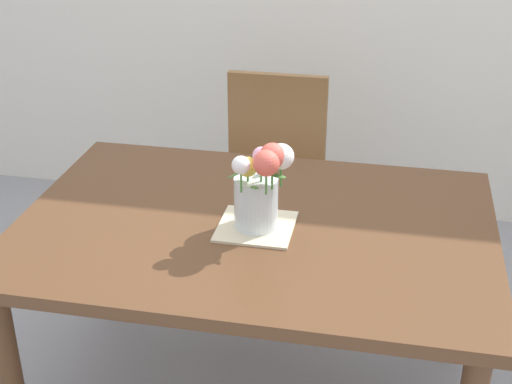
% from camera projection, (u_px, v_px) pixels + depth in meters
% --- Properties ---
extents(dining_table, '(1.44, 1.00, 0.73)m').
position_uv_depth(dining_table, '(255.00, 247.00, 2.26)').
color(dining_table, brown).
rests_on(dining_table, ground_plane).
extents(chair_far, '(0.42, 0.42, 0.90)m').
position_uv_depth(chair_far, '(272.00, 168.00, 3.07)').
color(chair_far, olive).
rests_on(chair_far, ground_plane).
extents(placemat, '(0.22, 0.22, 0.01)m').
position_uv_depth(placemat, '(256.00, 227.00, 2.19)').
color(placemat, beige).
rests_on(placemat, dining_table).
extents(flower_vase, '(0.19, 0.19, 0.29)m').
position_uv_depth(flower_vase, '(260.00, 186.00, 2.10)').
color(flower_vase, silver).
rests_on(flower_vase, placemat).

